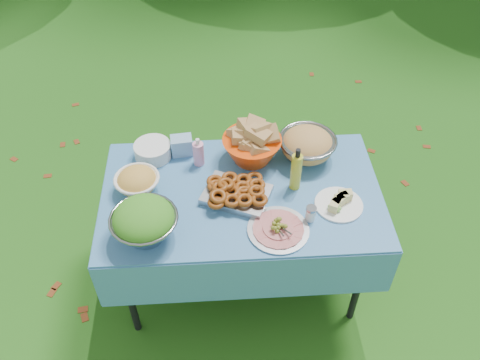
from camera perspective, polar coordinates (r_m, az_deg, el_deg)
The scene contains 14 objects.
ground at distance 3.25m, azimuth 0.16°, elevation -10.69°, with size 80.00×80.00×0.00m, color #0E3E0B.
picnic_table at distance 2.94m, azimuth 0.17°, elevation -6.51°, with size 1.46×0.86×0.76m, color #77BBE5.
salad_bowl at distance 2.43m, azimuth -10.72°, elevation -4.60°, with size 0.32×0.32×0.21m, color gray, non-canonical shape.
pasta_bowl_white at distance 2.68m, azimuth -11.48°, elevation -0.11°, with size 0.23×0.23×0.13m, color white, non-canonical shape.
plate_stack at distance 2.87m, azimuth -9.77°, elevation 3.28°, with size 0.21×0.21×0.08m, color white.
wipes_box at distance 2.86m, azimuth -6.56°, elevation 3.88°, with size 0.12×0.09×0.11m, color #88B3DA.
sanitizer_bottle at distance 2.76m, azimuth -4.69°, elevation 3.21°, with size 0.06×0.06×0.17m, color #F99CC4.
bread_bowl at distance 2.77m, azimuth 1.35°, elevation 4.08°, with size 0.33×0.33×0.22m, color #F64508, non-canonical shape.
pasta_bowl_steel at distance 2.83m, azimuth 7.56°, elevation 3.99°, with size 0.32×0.32×0.17m, color gray, non-canonical shape.
fried_tray at distance 2.60m, azimuth -0.40°, elevation -1.38°, with size 0.33×0.23×0.08m, color #A4A5A9.
charcuterie_platter at distance 2.46m, azimuth 4.35°, elevation -5.16°, with size 0.30×0.30×0.07m, color #ACB0B3.
oil_bottle at distance 2.61m, azimuth 6.34°, elevation 1.27°, with size 0.06×0.06×0.26m, color gold.
cheese_plate at distance 2.62m, azimuth 11.11°, elevation -2.32°, with size 0.25×0.25×0.07m, color white.
shaker at distance 2.52m, azimuth 7.94°, elevation -3.74°, with size 0.05×0.05×0.08m, color white.
Camera 1 is at (-0.12, -1.83, 2.68)m, focal length 38.00 mm.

